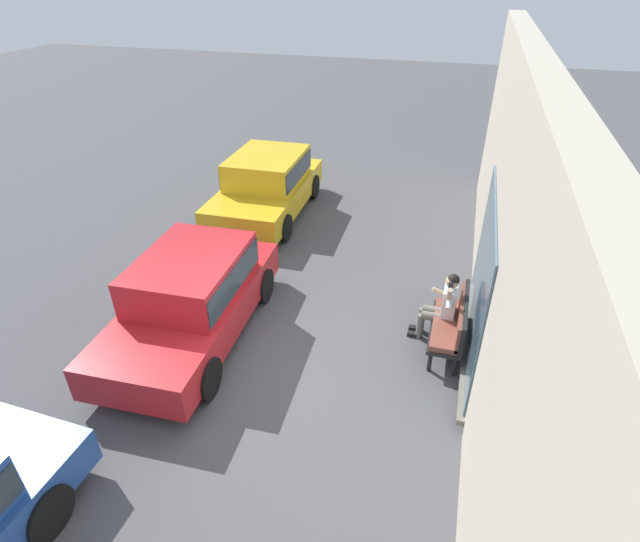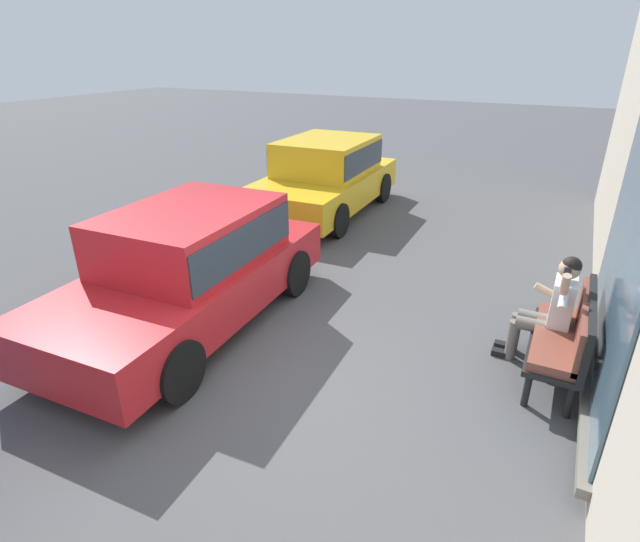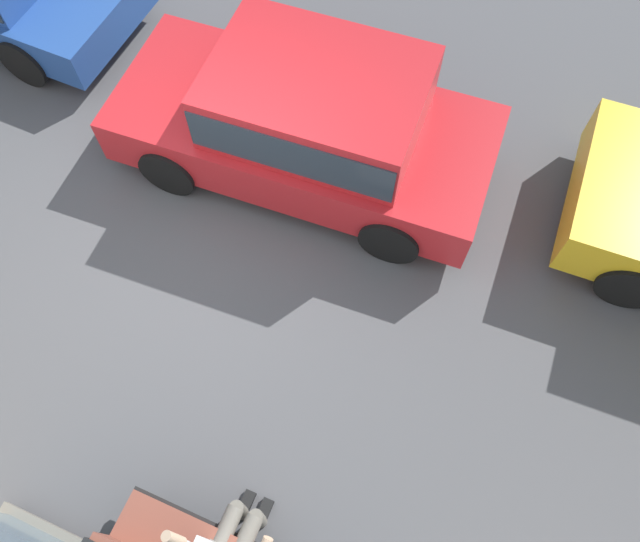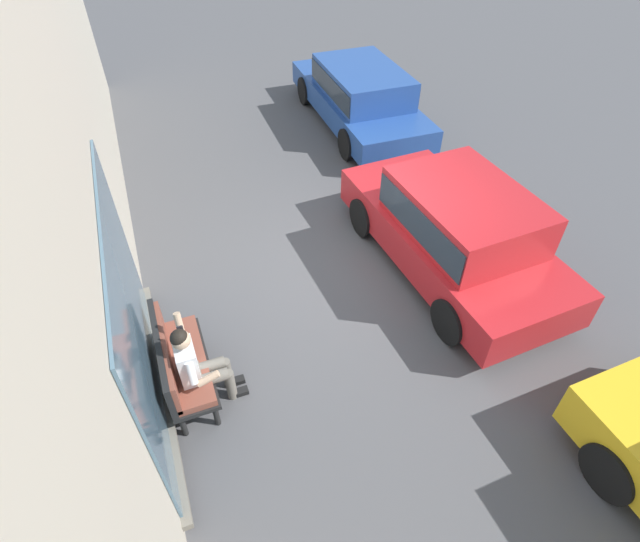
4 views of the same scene
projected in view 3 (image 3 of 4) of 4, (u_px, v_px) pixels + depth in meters
ground_plane at (216, 249)px, 6.91m from camera, size 60.00×60.00×0.00m
parked_car_mid at (309, 118)px, 6.69m from camera, size 4.26×2.04×1.51m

